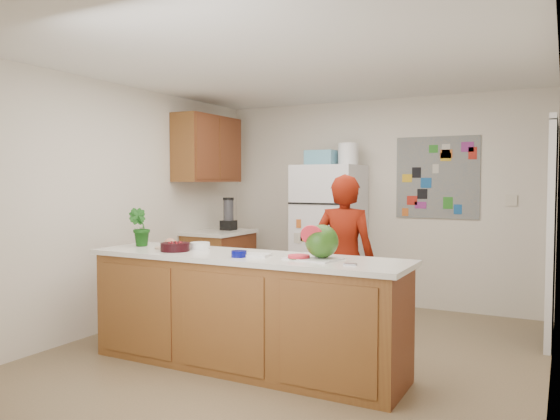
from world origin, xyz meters
The scene contains 26 objects.
floor centered at (0.00, 0.00, -0.01)m, with size 4.00×4.50×0.02m, color brown.
wall_back centered at (0.00, 2.26, 1.25)m, with size 4.00×0.02×2.50m, color beige.
wall_left centered at (-2.01, 0.00, 1.25)m, with size 0.02×4.50×2.50m, color beige.
wall_right centered at (2.01, 0.00, 1.25)m, with size 0.02×4.50×2.50m, color beige.
ceiling centered at (0.00, 0.00, 2.51)m, with size 4.00×4.50×0.02m, color white.
doorway centered at (1.99, 1.45, 1.02)m, with size 0.03×0.85×2.04m, color black.
peninsula_base centered at (-0.20, -0.50, 0.44)m, with size 2.60×0.62×0.88m, color brown.
peninsula_top centered at (-0.20, -0.50, 0.90)m, with size 2.68×0.70×0.04m, color silver.
side_counter_base centered at (-1.69, 1.35, 0.43)m, with size 0.60×0.80×0.86m, color brown.
side_counter_top centered at (-1.69, 1.35, 0.88)m, with size 0.64×0.84×0.04m, color silver.
upper_cabinets centered at (-1.82, 1.30, 1.90)m, with size 0.35×1.00×0.80m, color brown.
refrigerator centered at (-0.45, 1.88, 0.85)m, with size 0.75×0.70×1.70m, color silver.
fridge_top_bin centered at (-0.55, 1.88, 1.79)m, with size 0.35×0.28×0.18m, color #5999B2.
photo_collage centered at (0.75, 2.24, 1.55)m, with size 0.95×0.01×0.95m, color slate.
person centered at (0.28, 0.49, 0.79)m, with size 0.57×0.38×1.57m, color #661206.
blender_appliance centered at (-1.64, 1.49, 1.09)m, with size 0.13×0.13×0.38m, color black.
cutting_board centered at (0.40, -0.49, 0.93)m, with size 0.39×0.29×0.01m, color white.
watermelon centered at (0.46, -0.47, 1.06)m, with size 0.25×0.25×0.25m, color #244E0F.
watermelon_slice centered at (0.31, -0.54, 0.94)m, with size 0.16×0.16×0.02m, color #D11C48.
cherry_bowl centered at (-0.82, -0.59, 0.96)m, with size 0.24×0.24×0.07m, color black.
white_bowl centered at (-0.71, -0.39, 0.95)m, with size 0.17×0.17×0.06m, color white.
cobalt_bowl centered at (-0.16, -0.65, 0.95)m, with size 0.12×0.12×0.05m, color #030661.
plate centered at (-0.98, -0.46, 0.93)m, with size 0.26×0.26×0.02m, color #CBB198.
paper_towel centered at (-0.05, -0.55, 0.93)m, with size 0.20×0.17×0.02m, color white.
keys centered at (0.75, -0.63, 0.93)m, with size 0.09×0.04×0.01m, color slate.
potted_plant centered at (-1.34, -0.45, 1.09)m, with size 0.19×0.15×0.35m, color #15420C.
Camera 1 is at (2.07, -4.21, 1.50)m, focal length 35.00 mm.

